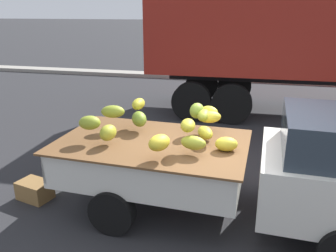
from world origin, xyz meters
TOP-DOWN VIEW (x-y plane):
  - ground at (0.00, 0.00)m, footprint 220.00×220.00m
  - curb_strip at (0.00, 10.67)m, footprint 80.00×0.80m
  - pickup_truck at (0.80, -0.01)m, footprint 4.96×2.00m
  - fallen_banana_bunch_near_tailgate at (-2.89, -0.05)m, footprint 0.36×0.43m
  - produce_crate at (-3.03, -0.19)m, footprint 0.59×0.47m

SIDE VIEW (x-z plane):
  - ground at x=0.00m, z-range 0.00..0.00m
  - curb_strip at x=0.00m, z-range 0.00..0.16m
  - fallen_banana_bunch_near_tailgate at x=-2.89m, z-range 0.00..0.16m
  - produce_crate at x=-3.03m, z-range 0.00..0.30m
  - pickup_truck at x=0.80m, z-range 0.04..1.74m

